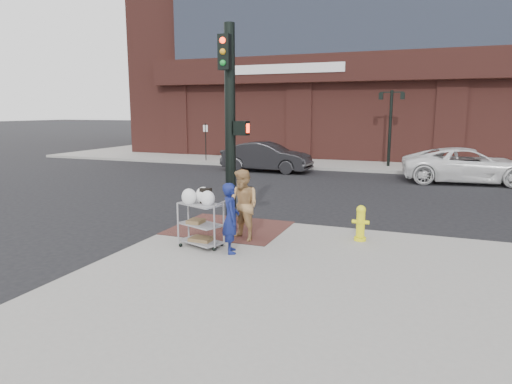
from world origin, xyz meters
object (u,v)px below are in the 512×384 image
at_px(utility_cart, 201,220).
at_px(traffic_signal_pole, 231,123).
at_px(woman_blue, 231,218).
at_px(minivan_white, 468,165).
at_px(pedestrian_tan, 243,205).
at_px(fire_hydrant, 361,223).
at_px(sedan_dark, 267,157).
at_px(lamp_post, 390,120).

bearing_deg(utility_cart, traffic_signal_pole, 88.32).
bearing_deg(utility_cart, woman_blue, -10.82).
bearing_deg(minivan_white, utility_cart, 147.63).
height_order(woman_blue, minivan_white, woman_blue).
distance_m(pedestrian_tan, fire_hydrant, 2.74).
bearing_deg(fire_hydrant, sedan_dark, 119.09).
height_order(traffic_signal_pole, fire_hydrant, traffic_signal_pole).
bearing_deg(minivan_white, woman_blue, 150.77).
xyz_separation_m(lamp_post, sedan_dark, (-5.76, -3.44, -1.86)).
xyz_separation_m(utility_cart, fire_hydrant, (3.22, 1.73, -0.17)).
xyz_separation_m(pedestrian_tan, sedan_dark, (-3.91, 12.53, -0.22)).
relative_size(minivan_white, utility_cart, 4.14).
relative_size(traffic_signal_pole, sedan_dark, 1.09).
height_order(pedestrian_tan, fire_hydrant, pedestrian_tan).
bearing_deg(pedestrian_tan, woman_blue, -59.02).
distance_m(woman_blue, minivan_white, 14.20).
bearing_deg(woman_blue, minivan_white, -50.79).
height_order(traffic_signal_pole, minivan_white, traffic_signal_pole).
relative_size(pedestrian_tan, utility_cart, 1.26).
xyz_separation_m(sedan_dark, fire_hydrant, (6.45, -11.60, -0.18)).
xyz_separation_m(minivan_white, fire_hydrant, (-2.94, -11.26, -0.18)).
bearing_deg(traffic_signal_pole, minivan_white, 61.89).
xyz_separation_m(woman_blue, fire_hydrant, (2.43, 1.88, -0.32)).
bearing_deg(utility_cart, fire_hydrant, 28.29).
height_order(sedan_dark, utility_cart, sedan_dark).
distance_m(woman_blue, pedestrian_tan, 0.96).
bearing_deg(woman_blue, pedestrian_tan, -21.60).
xyz_separation_m(pedestrian_tan, minivan_white, (5.49, 12.19, -0.22)).
bearing_deg(fire_hydrant, traffic_signal_pole, -176.62).
height_order(sedan_dark, minivan_white, same).
distance_m(sedan_dark, utility_cart, 13.72).
relative_size(pedestrian_tan, fire_hydrant, 1.98).
bearing_deg(traffic_signal_pole, pedestrian_tan, -49.76).
bearing_deg(fire_hydrant, minivan_white, 75.35).
bearing_deg(sedan_dark, fire_hydrant, -149.56).
bearing_deg(pedestrian_tan, sedan_dark, 131.35).
relative_size(lamp_post, fire_hydrant, 4.80).
distance_m(traffic_signal_pole, woman_blue, 2.68).
xyz_separation_m(minivan_white, utility_cart, (-6.16, -13.00, -0.01)).
height_order(minivan_white, fire_hydrant, minivan_white).
relative_size(lamp_post, traffic_signal_pole, 0.80).
height_order(woman_blue, sedan_dark, woman_blue).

